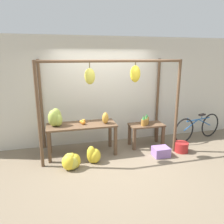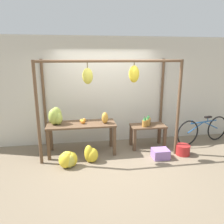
# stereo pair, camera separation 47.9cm
# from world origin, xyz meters

# --- Properties ---
(ground_plane) EXTENTS (20.00, 20.00, 0.00)m
(ground_plane) POSITION_xyz_m (0.00, 0.00, 0.00)
(ground_plane) COLOR #756651
(shop_wall_back) EXTENTS (8.00, 0.08, 2.80)m
(shop_wall_back) POSITION_xyz_m (0.00, 1.38, 1.40)
(shop_wall_back) COLOR beige
(shop_wall_back) RESTS_ON ground_plane
(stall_awning) EXTENTS (3.21, 1.17, 2.24)m
(stall_awning) POSITION_xyz_m (0.01, 0.52, 1.55)
(stall_awning) COLOR brown
(stall_awning) RESTS_ON ground_plane
(display_table_main) EXTENTS (1.61, 0.63, 0.75)m
(display_table_main) POSITION_xyz_m (-0.66, 0.68, 0.64)
(display_table_main) COLOR brown
(display_table_main) RESTS_ON ground_plane
(display_table_side) EXTENTS (0.89, 0.47, 0.59)m
(display_table_side) POSITION_xyz_m (1.03, 0.76, 0.46)
(display_table_side) COLOR brown
(display_table_side) RESTS_ON ground_plane
(banana_pile_on_table) EXTENTS (0.38, 0.39, 0.41)m
(banana_pile_on_table) POSITION_xyz_m (-1.24, 0.71, 0.94)
(banana_pile_on_table) COLOR gold
(banana_pile_on_table) RESTS_ON display_table_main
(orange_pile) EXTENTS (0.15, 0.27, 0.09)m
(orange_pile) POSITION_xyz_m (-0.62, 0.71, 0.79)
(orange_pile) COLOR orange
(orange_pile) RESTS_ON display_table_main
(pineapple_cluster) EXTENTS (0.27, 0.27, 0.28)m
(pineapple_cluster) POSITION_xyz_m (0.98, 0.73, 0.71)
(pineapple_cluster) COLOR olive
(pineapple_cluster) RESTS_ON display_table_side
(banana_pile_ground_left) EXTENTS (0.48, 0.39, 0.35)m
(banana_pile_ground_left) POSITION_xyz_m (-0.98, 0.01, 0.17)
(banana_pile_ground_left) COLOR yellow
(banana_pile_ground_left) RESTS_ON ground_plane
(banana_pile_ground_right) EXTENTS (0.37, 0.31, 0.40)m
(banana_pile_ground_right) POSITION_xyz_m (-0.48, 0.15, 0.18)
(banana_pile_ground_right) COLOR yellow
(banana_pile_ground_right) RESTS_ON ground_plane
(fruit_crate_white) EXTENTS (0.37, 0.31, 0.22)m
(fruit_crate_white) POSITION_xyz_m (1.12, 0.08, 0.11)
(fruit_crate_white) COLOR #9970B7
(fruit_crate_white) RESTS_ON ground_plane
(blue_bucket) EXTENTS (0.33, 0.33, 0.24)m
(blue_bucket) POSITION_xyz_m (1.73, 0.17, 0.12)
(blue_bucket) COLOR #AD2323
(blue_bucket) RESTS_ON ground_plane
(parked_bicycle) EXTENTS (1.69, 0.43, 0.73)m
(parked_bicycle) POSITION_xyz_m (2.60, 0.79, 0.36)
(parked_bicycle) COLOR black
(parked_bicycle) RESTS_ON ground_plane
(papaya_pile) EXTENTS (0.22, 0.26, 0.27)m
(papaya_pile) POSITION_xyz_m (-0.11, 0.61, 0.88)
(papaya_pile) COLOR gold
(papaya_pile) RESTS_ON display_table_main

